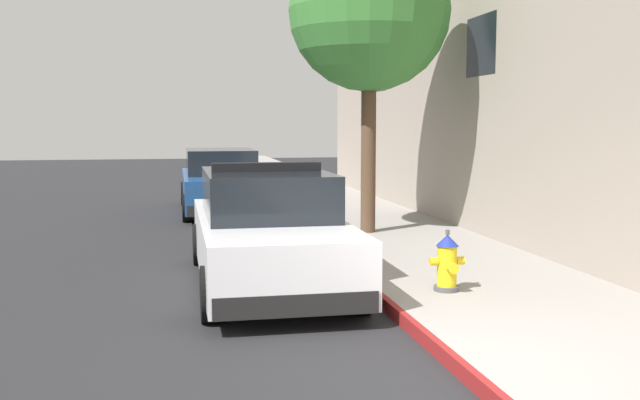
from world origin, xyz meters
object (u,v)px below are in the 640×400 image
object	(u,v)px
street_tree	(369,11)
police_cruiser	(267,231)
parked_car_silver_ahead	(221,182)
fire_hydrant	(447,263)

from	to	relation	value
street_tree	police_cruiser	bearing A→B (deg)	-124.19
parked_car_silver_ahead	fire_hydrant	size ratio (longest dim) A/B	6.37
police_cruiser	parked_car_silver_ahead	xyz separation A→B (m)	(-0.12, 8.41, -0.00)
fire_hydrant	parked_car_silver_ahead	bearing A→B (deg)	102.40
fire_hydrant	street_tree	distance (m)	6.17
police_cruiser	parked_car_silver_ahead	size ratio (longest dim) A/B	1.00
street_tree	fire_hydrant	bearing A→B (deg)	-93.55
police_cruiser	street_tree	xyz separation A→B (m)	(2.35, 3.46, 3.52)
fire_hydrant	street_tree	world-z (taller)	street_tree
parked_car_silver_ahead	street_tree	xyz separation A→B (m)	(2.46, -4.95, 3.53)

